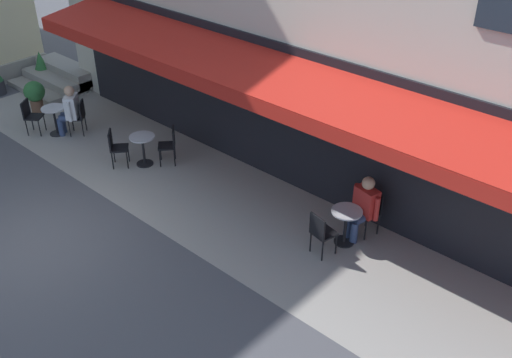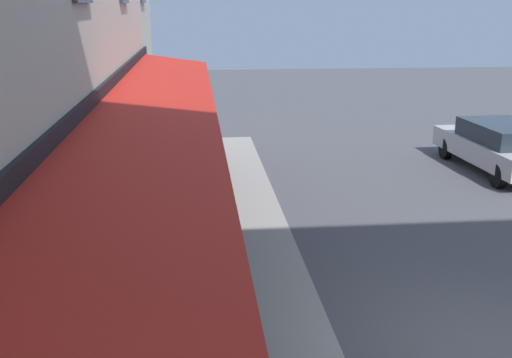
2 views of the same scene
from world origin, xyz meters
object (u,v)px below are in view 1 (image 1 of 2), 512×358
at_px(cafe_chair_black_near_door, 79,115).
at_px(cafe_chair_black_corner_right, 321,231).
at_px(cafe_chair_black_kerbside, 115,145).
at_px(cafe_chair_black_facing_street, 30,114).
at_px(cafe_chair_black_back_row, 170,143).
at_px(potted_plant_by_steps, 35,94).
at_px(cafe_table_streetside, 346,222).
at_px(cafe_chair_black_corner_left, 370,209).
at_px(cafe_table_mid_terrace, 55,117).
at_px(cafe_table_near_entrance, 143,146).
at_px(seated_companion_in_white, 69,109).
at_px(potted_plant_entrance_left, 41,66).
at_px(seated_patron_in_red, 363,206).

bearing_deg(cafe_chair_black_near_door, cafe_chair_black_corner_right, -178.53).
distance_m(cafe_chair_black_kerbside, cafe_chair_black_facing_street, 3.05).
xyz_separation_m(cafe_chair_black_kerbside, cafe_chair_black_back_row, (-0.84, -0.94, 0.00)).
bearing_deg(potted_plant_by_steps, cafe_table_streetside, -175.01).
bearing_deg(cafe_chair_black_corner_left, cafe_chair_black_back_row, 9.67).
bearing_deg(cafe_chair_black_facing_street, cafe_table_mid_terrace, -142.71).
relative_size(cafe_table_mid_terrace, potted_plant_by_steps, 0.85).
height_order(cafe_chair_black_back_row, cafe_chair_black_corner_right, same).
xyz_separation_m(cafe_chair_black_back_row, cafe_table_mid_terrace, (3.36, 1.01, -0.06)).
height_order(cafe_table_near_entrance, seated_companion_in_white, seated_companion_in_white).
bearing_deg(cafe_chair_black_kerbside, cafe_table_streetside, -168.31).
relative_size(cafe_table_near_entrance, cafe_table_mid_terrace, 1.00).
bearing_deg(cafe_chair_black_near_door, cafe_chair_black_back_row, -168.77).
bearing_deg(potted_plant_by_steps, cafe_chair_black_corner_left, -171.61).
distance_m(cafe_chair_black_near_door, potted_plant_entrance_left, 4.24).
xyz_separation_m(cafe_chair_black_facing_street, cafe_chair_black_corner_left, (-8.85, -2.25, 0.00)).
height_order(cafe_chair_black_facing_street, cafe_chair_black_corner_left, same).
bearing_deg(seated_patron_in_red, cafe_table_near_entrance, 11.69).
xyz_separation_m(cafe_chair_black_near_door, potted_plant_entrance_left, (4.04, -1.28, -0.09)).
bearing_deg(cafe_table_streetside, cafe_chair_black_kerbside, 11.69).
bearing_deg(cafe_table_near_entrance, cafe_chair_black_facing_street, 15.11).
relative_size(cafe_chair_black_corner_left, potted_plant_by_steps, 1.03).
relative_size(cafe_chair_black_facing_street, seated_companion_in_white, 0.68).
xyz_separation_m(cafe_table_near_entrance, cafe_chair_black_corner_right, (-5.13, -0.09, 0.06)).
height_order(cafe_table_mid_terrace, cafe_chair_black_corner_left, cafe_chair_black_corner_left).
bearing_deg(cafe_table_near_entrance, cafe_chair_black_back_row, -132.10).
height_order(seated_companion_in_white, potted_plant_by_steps, seated_companion_in_white).
bearing_deg(cafe_chair_black_facing_street, cafe_chair_black_back_row, -160.10).
distance_m(cafe_chair_black_kerbside, cafe_chair_black_corner_left, 6.11).
relative_size(cafe_table_near_entrance, cafe_chair_black_kerbside, 0.82).
distance_m(cafe_table_mid_terrace, seated_companion_in_white, 0.47).
bearing_deg(seated_companion_in_white, cafe_chair_black_facing_street, 39.88).
height_order(cafe_table_mid_terrace, cafe_chair_black_corner_right, cafe_chair_black_corner_right).
height_order(cafe_chair_black_corner_left, seated_patron_in_red, seated_patron_in_red).
bearing_deg(cafe_table_near_entrance, cafe_chair_black_corner_right, -179.02).
xyz_separation_m(cafe_chair_black_back_row, cafe_table_streetside, (-4.84, -0.24, -0.06)).
bearing_deg(cafe_chair_black_kerbside, cafe_chair_black_corner_left, -162.94).
relative_size(cafe_chair_black_facing_street, potted_plant_by_steps, 1.03).
bearing_deg(potted_plant_entrance_left, cafe_table_mid_terrace, 154.35).
relative_size(cafe_chair_black_back_row, cafe_chair_black_facing_street, 1.00).
bearing_deg(cafe_chair_black_kerbside, cafe_table_mid_terrace, 1.66).
bearing_deg(cafe_table_near_entrance, potted_plant_by_steps, 1.92).
height_order(cafe_chair_black_near_door, seated_patron_in_red, seated_patron_in_red).
bearing_deg(seated_companion_in_white, seated_patron_in_red, -170.30).
height_order(potted_plant_by_steps, potted_plant_entrance_left, potted_plant_entrance_left).
distance_m(cafe_chair_black_near_door, cafe_chair_black_corner_left, 8.02).
xyz_separation_m(cafe_chair_black_kerbside, cafe_chair_black_facing_street, (3.01, 0.46, 0.00)).
xyz_separation_m(cafe_chair_black_back_row, potted_plant_by_steps, (4.99, 0.62, -0.03)).
distance_m(cafe_table_mid_terrace, cafe_chair_black_corner_right, 8.09).
xyz_separation_m(cafe_chair_black_corner_left, seated_companion_in_white, (8.05, 1.58, 0.16)).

